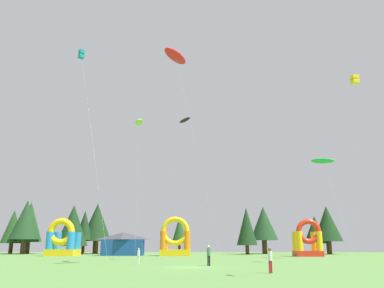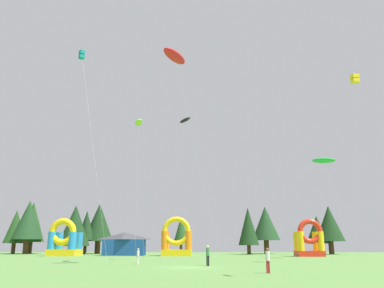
% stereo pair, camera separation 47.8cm
% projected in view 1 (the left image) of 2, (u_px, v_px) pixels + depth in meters
% --- Properties ---
extents(ground_plane, '(120.00, 120.00, 0.00)m').
position_uv_depth(ground_plane, '(190.00, 268.00, 33.66)').
color(ground_plane, '#5B8C42').
extents(kite_lime_parafoil, '(1.35, 4.90, 16.11)m').
position_uv_depth(kite_lime_parafoil, '(139.00, 122.00, 45.18)').
color(kite_lime_parafoil, '#8CD826').
rests_on(kite_lime_parafoil, ground_plane).
extents(kite_green_parafoil, '(4.27, 3.69, 14.08)m').
position_uv_depth(kite_green_parafoil, '(323.00, 161.00, 55.61)').
color(kite_green_parafoil, green).
rests_on(kite_green_parafoil, ground_plane).
extents(kite_yellow_box, '(1.08, 4.00, 20.24)m').
position_uv_depth(kite_yellow_box, '(355.00, 80.00, 43.57)').
color(kite_yellow_box, yellow).
rests_on(kite_yellow_box, ground_plane).
extents(kite_teal_box, '(7.09, 7.99, 26.77)m').
position_uv_depth(kite_teal_box, '(82.00, 55.00, 51.37)').
color(kite_teal_box, '#0C7F7A').
rests_on(kite_teal_box, ground_plane).
extents(kite_black_parafoil, '(4.37, 4.54, 17.95)m').
position_uv_depth(kite_black_parafoil, '(185.00, 120.00, 50.76)').
color(kite_black_parafoil, black).
rests_on(kite_black_parafoil, ground_plane).
extents(kite_red_parafoil, '(6.37, 8.82, 22.04)m').
position_uv_depth(kite_red_parafoil, '(175.00, 56.00, 41.49)').
color(kite_red_parafoil, red).
rests_on(kite_red_parafoil, ground_plane).
extents(person_midfield, '(0.41, 0.41, 1.74)m').
position_uv_depth(person_midfield, '(270.00, 258.00, 27.59)').
color(person_midfield, '#B21E26').
rests_on(person_midfield, ground_plane).
extents(person_near_camera, '(0.44, 0.44, 1.85)m').
position_uv_depth(person_near_camera, '(209.00, 254.00, 36.43)').
color(person_near_camera, black).
rests_on(person_near_camera, ground_plane).
extents(person_far_side, '(0.38, 0.38, 1.56)m').
position_uv_depth(person_far_side, '(139.00, 255.00, 39.32)').
color(person_far_side, silver).
rests_on(person_far_side, ground_plane).
extents(inflatable_red_slide, '(4.94, 3.73, 6.33)m').
position_uv_depth(inflatable_red_slide, '(175.00, 242.00, 64.89)').
color(inflatable_red_slide, yellow).
rests_on(inflatable_red_slide, ground_plane).
extents(inflatable_orange_dome, '(4.70, 4.65, 6.06)m').
position_uv_depth(inflatable_orange_dome, '(63.00, 242.00, 64.47)').
color(inflatable_orange_dome, yellow).
rests_on(inflatable_orange_dome, ground_plane).
extents(inflatable_yellow_castle, '(4.13, 3.71, 5.82)m').
position_uv_depth(inflatable_yellow_castle, '(308.00, 242.00, 62.25)').
color(inflatable_yellow_castle, red).
rests_on(inflatable_yellow_castle, ground_plane).
extents(festival_tent, '(6.92, 3.31, 3.83)m').
position_uv_depth(festival_tent, '(123.00, 244.00, 66.60)').
color(festival_tent, '#19478C').
rests_on(festival_tent, ground_plane).
extents(tree_row_0, '(4.29, 4.29, 8.66)m').
position_uv_depth(tree_row_0, '(13.00, 226.00, 78.69)').
color(tree_row_0, '#4C331E').
rests_on(tree_row_0, ground_plane).
extents(tree_row_1, '(5.27, 5.27, 10.25)m').
position_uv_depth(tree_row_1, '(30.00, 222.00, 79.24)').
color(tree_row_1, '#4C331E').
rests_on(tree_row_1, ground_plane).
extents(tree_row_2, '(5.80, 5.80, 10.37)m').
position_uv_depth(tree_row_2, '(26.00, 220.00, 77.23)').
color(tree_row_2, '#4C331E').
rests_on(tree_row_2, ground_plane).
extents(tree_row_3, '(6.00, 6.00, 9.19)m').
position_uv_depth(tree_row_3, '(73.00, 225.00, 74.68)').
color(tree_row_3, '#4C331E').
rests_on(tree_row_3, ground_plane).
extents(tree_row_4, '(3.37, 3.37, 8.30)m').
position_uv_depth(tree_row_4, '(85.00, 226.00, 76.91)').
color(tree_row_4, '#4C331E').
rests_on(tree_row_4, ground_plane).
extents(tree_row_5, '(5.95, 5.95, 9.96)m').
position_uv_depth(tree_row_5, '(97.00, 222.00, 79.22)').
color(tree_row_5, '#4C331E').
rests_on(tree_row_5, ground_plane).
extents(tree_row_6, '(2.88, 2.88, 7.16)m').
position_uv_depth(tree_row_6, '(179.00, 229.00, 74.51)').
color(tree_row_6, '#4C331E').
rests_on(tree_row_6, ground_plane).
extents(tree_row_7, '(3.92, 3.92, 8.66)m').
position_uv_depth(tree_row_7, '(247.00, 226.00, 74.17)').
color(tree_row_7, '#4C331E').
rests_on(tree_row_7, ground_plane).
extents(tree_row_8, '(5.57, 5.57, 9.26)m').
position_uv_depth(tree_row_8, '(264.00, 224.00, 78.85)').
color(tree_row_8, '#4C331E').
rests_on(tree_row_8, ground_plane).
extents(tree_row_9, '(4.40, 4.40, 7.24)m').
position_uv_depth(tree_row_9, '(315.00, 230.00, 76.37)').
color(tree_row_9, '#4C331E').
rests_on(tree_row_9, ground_plane).
extents(tree_row_10, '(5.44, 5.44, 9.15)m').
position_uv_depth(tree_row_10, '(327.00, 224.00, 76.09)').
color(tree_row_10, '#4C331E').
rests_on(tree_row_10, ground_plane).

